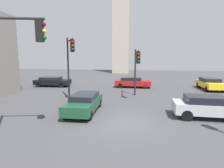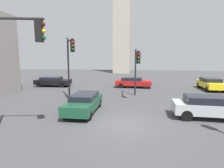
# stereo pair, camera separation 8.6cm
# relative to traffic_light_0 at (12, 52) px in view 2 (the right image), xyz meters

# --- Properties ---
(ground_plane) EXTENTS (99.87, 99.87, 0.00)m
(ground_plane) POSITION_rel_traffic_light_0_xyz_m (5.02, 2.46, -4.14)
(ground_plane) COLOR #424244
(traffic_light_0) EXTENTS (2.78, 0.84, 5.95)m
(traffic_light_0) POSITION_rel_traffic_light_0_xyz_m (0.00, 0.00, 0.00)
(traffic_light_0) COLOR black
(traffic_light_0) RESTS_ON ground_plane
(traffic_light_1) EXTENTS (1.59, 2.42, 5.77)m
(traffic_light_1) POSITION_rel_traffic_light_0_xyz_m (-0.30, 7.75, -0.15)
(traffic_light_1) COLOR black
(traffic_light_1) RESTS_ON ground_plane
(traffic_light_2) EXTENTS (0.58, 3.36, 4.75)m
(traffic_light_2) POSITION_rel_traffic_light_0_xyz_m (5.61, 9.34, -0.79)
(traffic_light_2) COLOR black
(traffic_light_2) RESTS_ON ground_plane
(car_1) EXTENTS (2.02, 4.75, 1.43)m
(car_1) POSITION_rel_traffic_light_0_xyz_m (14.52, 15.73, -3.37)
(car_1) COLOR yellow
(car_1) RESTS_ON ground_plane
(car_2) EXTENTS (4.80, 2.30, 1.32)m
(car_2) POSITION_rel_traffic_light_0_xyz_m (-5.99, 15.15, -3.43)
(car_2) COLOR black
(car_2) RESTS_ON ground_plane
(car_3) EXTENTS (4.36, 1.94, 1.46)m
(car_3) POSITION_rel_traffic_light_0_xyz_m (10.27, 4.30, -3.36)
(car_3) COLOR #ADB2B7
(car_3) RESTS_ON ground_plane
(car_4) EXTENTS (1.94, 4.56, 1.32)m
(car_4) POSITION_rel_traffic_light_0_xyz_m (2.04, 4.31, -3.43)
(car_4) COLOR #19472D
(car_4) RESTS_ON ground_plane
(car_5) EXTENTS (4.71, 2.25, 1.35)m
(car_5) POSITION_rel_traffic_light_0_xyz_m (5.02, 16.07, -3.41)
(car_5) COLOR maroon
(car_5) RESTS_ON ground_plane
(skyline_tower) EXTENTS (4.28, 4.28, 26.71)m
(skyline_tower) POSITION_rel_traffic_light_0_xyz_m (0.90, 40.41, 9.21)
(skyline_tower) COLOR #A89E8E
(skyline_tower) RESTS_ON ground_plane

